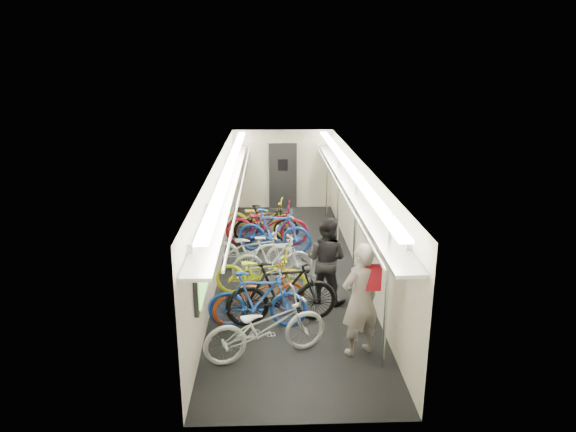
{
  "coord_description": "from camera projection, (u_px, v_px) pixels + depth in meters",
  "views": [
    {
      "loc": [
        -0.39,
        -10.39,
        4.38
      ],
      "look_at": [
        -0.01,
        0.24,
        1.15
      ],
      "focal_mm": 32.0,
      "sensor_mm": 36.0,
      "label": 1
    }
  ],
  "objects": [
    {
      "name": "train_car_shell",
      "position": [
        271.0,
        188.0,
        11.41
      ],
      "size": [
        10.0,
        10.0,
        10.0
      ],
      "color": "black",
      "rests_on": "ground"
    },
    {
      "name": "bicycle_0",
      "position": [
        266.0,
        327.0,
        7.78
      ],
      "size": [
        2.05,
        1.25,
        1.02
      ],
      "primitive_type": "imported",
      "rotation": [
        0.0,
        0.0,
        1.89
      ],
      "color": "#B8B8BD",
      "rests_on": "ground"
    },
    {
      "name": "bicycle_1",
      "position": [
        258.0,
        300.0,
        8.65
      ],
      "size": [
        1.72,
        0.55,
        1.02
      ],
      "primitive_type": "imported",
      "rotation": [
        0.0,
        0.0,
        1.53
      ],
      "color": "#1C44AA",
      "rests_on": "ground"
    },
    {
      "name": "bicycle_2",
      "position": [
        260.0,
        295.0,
        8.97
      ],
      "size": [
        1.84,
        1.24,
        0.91
      ],
      "primitive_type": "imported",
      "rotation": [
        0.0,
        0.0,
        1.97
      ],
      "color": "#A13811",
      "rests_on": "ground"
    },
    {
      "name": "bicycle_3",
      "position": [
        282.0,
        293.0,
        8.75
      ],
      "size": [
        2.0,
        0.84,
        1.17
      ],
      "primitive_type": "imported",
      "rotation": [
        0.0,
        0.0,
        1.72
      ],
      "color": "black",
      "rests_on": "ground"
    },
    {
      "name": "bicycle_4",
      "position": [
        261.0,
        273.0,
        9.83
      ],
      "size": [
        1.9,
        0.99,
        0.95
      ],
      "primitive_type": "imported",
      "rotation": [
        0.0,
        0.0,
        1.36
      ],
      "color": "#C7CD13",
      "rests_on": "ground"
    },
    {
      "name": "bicycle_5",
      "position": [
        273.0,
        259.0,
        10.43
      ],
      "size": [
        1.73,
        0.71,
        1.01
      ],
      "primitive_type": "imported",
      "rotation": [
        0.0,
        0.0,
        1.71
      ],
      "color": "silver",
      "rests_on": "ground"
    },
    {
      "name": "bicycle_6",
      "position": [
        253.0,
        249.0,
        11.03
      ],
      "size": [
        1.94,
        0.98,
        0.97
      ],
      "primitive_type": "imported",
      "rotation": [
        0.0,
        0.0,
        1.38
      ],
      "color": "silver",
      "rests_on": "ground"
    },
    {
      "name": "bicycle_7",
      "position": [
        274.0,
        231.0,
        12.05
      ],
      "size": [
        1.86,
        0.91,
        1.07
      ],
      "primitive_type": "imported",
      "rotation": [
        0.0,
        0.0,
        1.33
      ],
      "color": "#1A429F",
      "rests_on": "ground"
    },
    {
      "name": "bicycle_8",
      "position": [
        267.0,
        224.0,
        12.58
      ],
      "size": [
        2.09,
        0.86,
        1.07
      ],
      "primitive_type": "imported",
      "rotation": [
        0.0,
        0.0,
        1.5
      ],
      "color": "maroon",
      "rests_on": "ground"
    },
    {
      "name": "bicycle_9",
      "position": [
        266.0,
        224.0,
        12.75
      ],
      "size": [
        1.68,
        0.58,
        0.99
      ],
      "primitive_type": "imported",
      "rotation": [
        0.0,
        0.0,
        1.64
      ],
      "color": "black",
      "rests_on": "ground"
    },
    {
      "name": "bicycle_10",
      "position": [
        261.0,
        219.0,
        13.12
      ],
      "size": [
        2.01,
        0.99,
        1.01
      ],
      "primitive_type": "imported",
      "rotation": [
        0.0,
        0.0,
        1.4
      ],
      "color": "yellow",
      "rests_on": "ground"
    },
    {
      "name": "passenger_near",
      "position": [
        360.0,
        300.0,
        7.77
      ],
      "size": [
        0.79,
        0.68,
        1.82
      ],
      "primitive_type": "imported",
      "rotation": [
        0.0,
        0.0,
        3.6
      ],
      "color": "gray",
      "rests_on": "ground"
    },
    {
      "name": "passenger_mid",
      "position": [
        326.0,
        260.0,
        9.52
      ],
      "size": [
        1.01,
        0.93,
        1.67
      ],
      "primitive_type": "imported",
      "rotation": [
        0.0,
        0.0,
        2.67
      ],
      "color": "black",
      "rests_on": "ground"
    },
    {
      "name": "backpack",
      "position": [
        372.0,
        277.0,
        7.64
      ],
      "size": [
        0.27,
        0.16,
        0.38
      ],
      "primitive_type": "cube",
      "rotation": [
        0.0,
        0.0,
        -0.06
      ],
      "color": "#B2111F",
      "rests_on": "passenger_near"
    }
  ]
}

